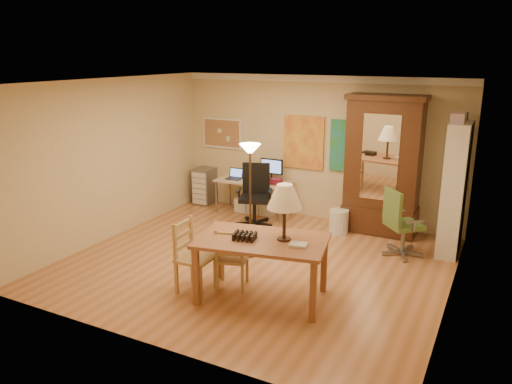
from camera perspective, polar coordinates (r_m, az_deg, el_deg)
The scene contains 16 objects.
floor at distance 7.69m, azimuth 0.03°, elevation -8.07°, with size 5.50×5.50×0.00m, color #A6673A.
crown_molding at distance 9.31m, azimuth 7.12°, elevation 12.74°, with size 5.50×0.08×0.12m, color white.
corkboard at distance 10.32m, azimuth -3.89°, elevation 6.73°, with size 0.90×0.04×0.62m, color #986B47.
art_panel_left at distance 9.54m, azimuth 5.49°, elevation 5.65°, with size 0.80×0.04×1.00m, color yellow.
art_panel_right at distance 9.25m, azimuth 10.69°, elevation 5.14°, with size 0.75×0.04×0.95m, color teal.
dining_table at distance 6.28m, azimuth 1.62°, elevation -4.09°, with size 1.79×1.27×1.54m.
ladder_chair_back at distance 6.78m, azimuth -2.80°, elevation -7.73°, with size 0.50×0.48×0.87m.
ladder_chair_left at distance 6.74m, azimuth -7.15°, elevation -7.54°, with size 0.44×0.46×0.97m.
torchiere_lamp at distance 7.54m, azimuth -0.67°, elevation 2.88°, with size 0.32×0.32×1.78m.
computer_desk at distance 9.84m, azimuth -0.05°, elevation -0.18°, with size 1.48×0.65×1.12m.
office_chair_black at distance 9.20m, azimuth -0.14°, elevation -2.00°, with size 0.70×0.70×1.14m.
office_chair_green at distance 8.19m, azimuth 16.22°, elevation -5.04°, with size 0.69×0.69×1.08m.
drawer_cart at distance 10.58m, azimuth -5.87°, elevation 0.70°, with size 0.38×0.46×0.76m.
armoire at distance 8.95m, azimuth 14.26°, elevation 1.99°, with size 1.32×0.63×2.42m.
bookshelf at distance 8.35m, azimuth 21.73°, elevation 0.28°, with size 0.31×0.84×2.09m.
wastebin at distance 8.94m, azimuth 9.42°, elevation -3.37°, with size 0.34×0.34×0.43m, color silver.
Camera 1 is at (3.20, -6.27, 3.09)m, focal length 35.00 mm.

